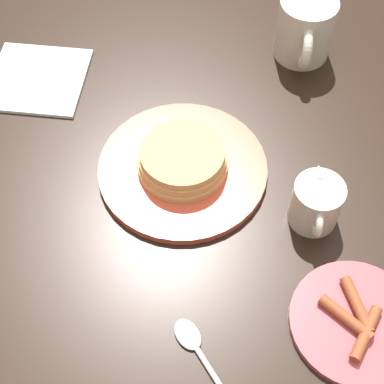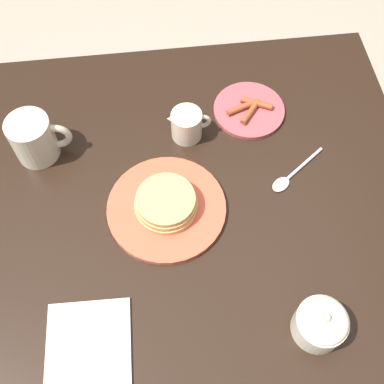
% 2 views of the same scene
% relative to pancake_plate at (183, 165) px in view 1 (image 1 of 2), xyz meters
% --- Properties ---
extents(ground_plane, '(8.00, 8.00, 0.00)m').
position_rel_pancake_plate_xyz_m(ground_plane, '(-0.03, 0.02, -0.78)').
color(ground_plane, gray).
extents(dining_table, '(1.16, 0.88, 0.76)m').
position_rel_pancake_plate_xyz_m(dining_table, '(-0.03, 0.02, -0.15)').
color(dining_table, black).
rests_on(dining_table, ground_plane).
extents(pancake_plate, '(0.25, 0.25, 0.05)m').
position_rel_pancake_plate_xyz_m(pancake_plate, '(0.00, 0.00, 0.00)').
color(pancake_plate, '#DB5138').
rests_on(pancake_plate, dining_table).
extents(side_plate_bacon, '(0.17, 0.17, 0.02)m').
position_rel_pancake_plate_xyz_m(side_plate_bacon, '(0.22, 0.24, -0.01)').
color(side_plate_bacon, '#B2474C').
rests_on(side_plate_bacon, dining_table).
extents(coffee_mug, '(0.13, 0.09, 0.10)m').
position_rel_pancake_plate_xyz_m(coffee_mug, '(-0.26, 0.18, 0.04)').
color(coffee_mug, beige).
rests_on(coffee_mug, dining_table).
extents(creamer_pitcher, '(0.10, 0.07, 0.08)m').
position_rel_pancake_plate_xyz_m(creamer_pitcher, '(0.06, 0.19, 0.02)').
color(creamer_pitcher, beige).
rests_on(creamer_pitcher, dining_table).
extents(napkin, '(0.16, 0.16, 0.01)m').
position_rel_pancake_plate_xyz_m(napkin, '(-0.16, -0.25, -0.01)').
color(napkin, silver).
rests_on(napkin, dining_table).
extents(spoon, '(0.14, 0.11, 0.01)m').
position_rel_pancake_plate_xyz_m(spoon, '(0.27, 0.05, -0.01)').
color(spoon, silver).
rests_on(spoon, dining_table).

